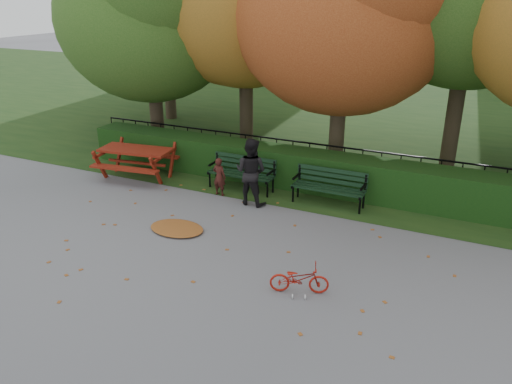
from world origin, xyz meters
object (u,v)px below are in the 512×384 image
at_px(picnic_table, 136,155).
at_px(child, 219,177).
at_px(adult, 251,172).
at_px(bench_right, 330,184).
at_px(bicycle, 299,279).
at_px(tree_a, 152,5).
at_px(bench_left, 243,170).

height_order(picnic_table, child, child).
distance_m(picnic_table, adult, 3.73).
xyz_separation_m(bench_right, bicycle, (0.71, -4.00, -0.25)).
relative_size(tree_a, child, 7.41).
bearing_deg(adult, picnic_table, -2.34).
bearing_deg(bicycle, child, 25.82).
relative_size(bench_right, bicycle, 1.73).
bearing_deg(bench_right, adult, -155.64).
bearing_deg(adult, bench_left, -49.51).
relative_size(tree_a, adult, 4.45).
height_order(adult, bicycle, adult).
bearing_deg(tree_a, bench_right, -16.61).
bearing_deg(picnic_table, bench_right, -2.69).
distance_m(tree_a, adult, 6.41).
distance_m(bench_right, bicycle, 4.06).
relative_size(tree_a, bench_left, 4.16).
bearing_deg(bench_left, bench_right, 0.00).
bearing_deg(bench_left, picnic_table, -170.77).
bearing_deg(child, bicycle, 140.31).
relative_size(bench_left, child, 1.78).
bearing_deg(tree_a, picnic_table, -71.33).
bearing_deg(bench_right, picnic_table, -174.78).
height_order(child, bicycle, child).
relative_size(tree_a, picnic_table, 3.41).
height_order(bench_left, bicycle, bench_left).
distance_m(bench_right, picnic_table, 5.51).
bearing_deg(bicycle, adult, 17.71).
height_order(tree_a, picnic_table, tree_a).
xyz_separation_m(tree_a, bench_left, (3.89, -1.88, -4.00)).
bearing_deg(tree_a, adult, -30.65).
height_order(bench_right, adult, adult).
relative_size(tree_a, bicycle, 7.17).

